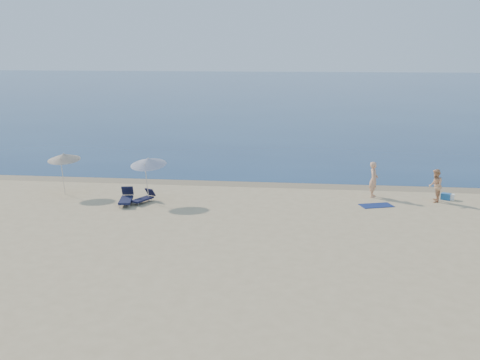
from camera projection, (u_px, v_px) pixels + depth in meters
The scene contains 12 objects.
ground at pixel (307, 342), 16.85m from camera, with size 160.00×160.00×0.00m, color tan.
sea at pixel (316, 90), 113.68m from camera, with size 240.00×160.00×0.01m, color navy.
wet_sand_strip at pixel (312, 186), 35.63m from camera, with size 240.00×1.60×0.00m, color #847254.
person_left at pixel (374, 180), 32.82m from camera, with size 0.71×0.47×1.95m, color tan.
person_right at pixel (436, 186), 31.81m from camera, with size 0.86×0.67×1.76m, color tan.
beach_towel at pixel (376, 205), 31.19m from camera, with size 1.66×0.92×0.03m, color navy.
white_bag at pixel (451, 197), 32.35m from camera, with size 0.37×0.32×0.32m, color white.
blue_cooler at pixel (446, 196), 32.41m from camera, with size 0.49×0.35×0.35m, color #2064AF.
umbrella_near at pixel (148, 162), 31.68m from camera, with size 2.19×2.22×2.52m.
umbrella_far at pixel (64, 157), 33.32m from camera, with size 1.83×1.86×2.43m.
lounger_left at pixel (126, 198), 31.51m from camera, with size 0.94×1.94×0.82m.
lounger_right at pixel (144, 198), 31.78m from camera, with size 1.07×1.60×0.67m.
Camera 1 is at (0.06, -15.56, 8.11)m, focal length 45.00 mm.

